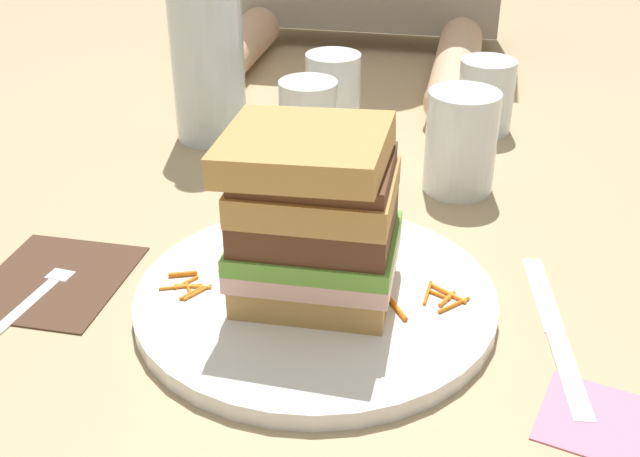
# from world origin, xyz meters

# --- Properties ---
(ground_plane) EXTENTS (3.00, 3.00, 0.00)m
(ground_plane) POSITION_xyz_m (0.00, 0.00, 0.00)
(ground_plane) COLOR tan
(main_plate) EXTENTS (0.28, 0.28, 0.01)m
(main_plate) POSITION_xyz_m (-0.00, -0.00, 0.01)
(main_plate) COLOR white
(main_plate) RESTS_ON ground_plane
(sandwich) EXTENTS (0.12, 0.11, 0.14)m
(sandwich) POSITION_xyz_m (-0.00, -0.00, 0.08)
(sandwich) COLOR tan
(sandwich) RESTS_ON main_plate
(carrot_shred_0) EXTENTS (0.02, 0.02, 0.00)m
(carrot_shred_0) POSITION_xyz_m (-0.09, -0.02, 0.02)
(carrot_shred_0) COLOR orange
(carrot_shred_0) RESTS_ON main_plate
(carrot_shred_1) EXTENTS (0.03, 0.01, 0.00)m
(carrot_shred_1) POSITION_xyz_m (-0.10, -0.02, 0.02)
(carrot_shred_1) COLOR orange
(carrot_shred_1) RESTS_ON main_plate
(carrot_shred_2) EXTENTS (0.03, 0.01, 0.00)m
(carrot_shred_2) POSITION_xyz_m (-0.09, -0.01, 0.02)
(carrot_shred_2) COLOR orange
(carrot_shred_2) RESTS_ON main_plate
(carrot_shred_3) EXTENTS (0.01, 0.02, 0.00)m
(carrot_shred_3) POSITION_xyz_m (-0.10, -0.02, 0.02)
(carrot_shred_3) COLOR orange
(carrot_shred_3) RESTS_ON main_plate
(carrot_shred_4) EXTENTS (0.02, 0.02, 0.00)m
(carrot_shred_4) POSITION_xyz_m (-0.07, -0.00, 0.02)
(carrot_shred_4) COLOR orange
(carrot_shred_4) RESTS_ON main_plate
(carrot_shred_5) EXTENTS (0.02, 0.01, 0.00)m
(carrot_shred_5) POSITION_xyz_m (-0.11, 0.00, 0.02)
(carrot_shred_5) COLOR orange
(carrot_shred_5) RESTS_ON main_plate
(carrot_shred_6) EXTENTS (0.01, 0.02, 0.00)m
(carrot_shred_6) POSITION_xyz_m (-0.10, -0.01, 0.02)
(carrot_shred_6) COLOR orange
(carrot_shred_6) RESTS_ON main_plate
(carrot_shred_7) EXTENTS (0.01, 0.02, 0.00)m
(carrot_shred_7) POSITION_xyz_m (-0.09, -0.02, 0.02)
(carrot_shred_7) COLOR orange
(carrot_shred_7) RESTS_ON main_plate
(carrot_shred_8) EXTENTS (0.03, 0.02, 0.00)m
(carrot_shred_8) POSITION_xyz_m (0.10, 0.01, 0.02)
(carrot_shred_8) COLOR orange
(carrot_shred_8) RESTS_ON main_plate
(carrot_shred_9) EXTENTS (0.01, 0.02, 0.00)m
(carrot_shred_9) POSITION_xyz_m (0.10, 0.01, 0.02)
(carrot_shred_9) COLOR orange
(carrot_shred_9) RESTS_ON main_plate
(carrot_shred_10) EXTENTS (0.02, 0.01, 0.00)m
(carrot_shred_10) POSITION_xyz_m (0.09, 0.01, 0.02)
(carrot_shred_10) COLOR orange
(carrot_shred_10) RESTS_ON main_plate
(carrot_shred_11) EXTENTS (0.02, 0.03, 0.00)m
(carrot_shred_11) POSITION_xyz_m (0.06, -0.01, 0.02)
(carrot_shred_11) COLOR orange
(carrot_shred_11) RESTS_ON main_plate
(carrot_shred_12) EXTENTS (0.01, 0.03, 0.00)m
(carrot_shred_12) POSITION_xyz_m (0.08, 0.01, 0.02)
(carrot_shred_12) COLOR orange
(carrot_shred_12) RESTS_ON main_plate
(carrot_shred_13) EXTENTS (0.02, 0.02, 0.00)m
(carrot_shred_13) POSITION_xyz_m (0.11, 0.00, 0.02)
(carrot_shred_13) COLOR orange
(carrot_shred_13) RESTS_ON main_plate
(napkin_dark) EXTENTS (0.11, 0.13, 0.00)m
(napkin_dark) POSITION_xyz_m (-0.22, -0.01, 0.00)
(napkin_dark) COLOR #4C3323
(napkin_dark) RESTS_ON ground_plane
(fork) EXTENTS (0.03, 0.17, 0.00)m
(fork) POSITION_xyz_m (-0.22, -0.03, 0.00)
(fork) COLOR silver
(fork) RESTS_ON napkin_dark
(knife) EXTENTS (0.04, 0.20, 0.00)m
(knife) POSITION_xyz_m (0.18, -0.00, 0.00)
(knife) COLOR silver
(knife) RESTS_ON ground_plane
(juice_glass) EXTENTS (0.07, 0.07, 0.10)m
(juice_glass) POSITION_xyz_m (0.10, 0.23, 0.05)
(juice_glass) COLOR white
(juice_glass) RESTS_ON ground_plane
(water_bottle) EXTENTS (0.08, 0.08, 0.27)m
(water_bottle) POSITION_xyz_m (-0.19, 0.31, 0.12)
(water_bottle) COLOR silver
(water_bottle) RESTS_ON ground_plane
(empty_tumbler_0) EXTENTS (0.06, 0.06, 0.09)m
(empty_tumbler_0) POSITION_xyz_m (-0.06, 0.37, 0.04)
(empty_tumbler_0) COLOR silver
(empty_tumbler_0) RESTS_ON ground_plane
(empty_tumbler_1) EXTENTS (0.06, 0.06, 0.08)m
(empty_tumbler_1) POSITION_xyz_m (0.12, 0.39, 0.04)
(empty_tumbler_1) COLOR silver
(empty_tumbler_1) RESTS_ON ground_plane
(empty_tumbler_2) EXTENTS (0.06, 0.06, 0.09)m
(empty_tumbler_2) POSITION_xyz_m (-0.06, 0.26, 0.05)
(empty_tumbler_2) COLOR silver
(empty_tumbler_2) RESTS_ON ground_plane
(napkin_pink) EXTENTS (0.09, 0.09, 0.00)m
(napkin_pink) POSITION_xyz_m (0.20, -0.09, 0.00)
(napkin_pink) COLOR pink
(napkin_pink) RESTS_ON ground_plane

